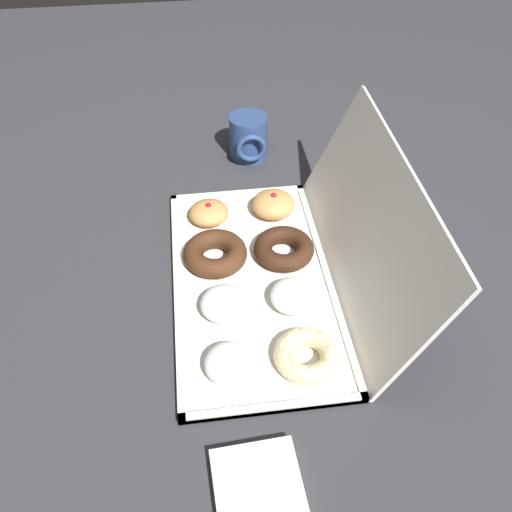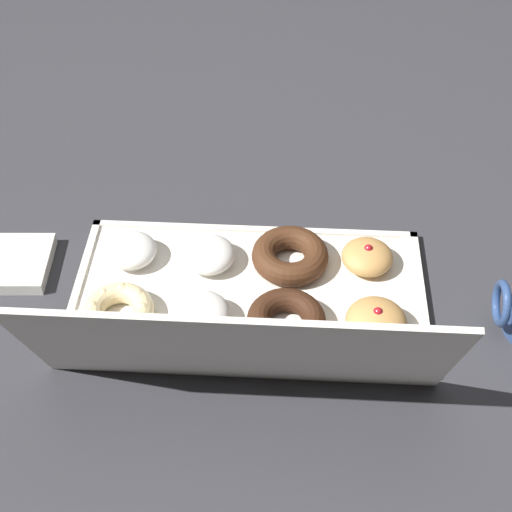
# 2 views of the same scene
# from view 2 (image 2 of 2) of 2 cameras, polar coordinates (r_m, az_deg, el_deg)

# --- Properties ---
(ground_plane) EXTENTS (3.00, 3.00, 0.00)m
(ground_plane) POSITION_cam_2_polar(r_m,az_deg,el_deg) (1.19, -0.54, -3.06)
(ground_plane) COLOR #333338
(donut_box) EXTENTS (0.55, 0.29, 0.01)m
(donut_box) POSITION_cam_2_polar(r_m,az_deg,el_deg) (1.18, -0.54, -2.89)
(donut_box) COLOR silver
(donut_box) RESTS_ON ground
(box_lid_open) EXTENTS (0.55, 0.11, 0.25)m
(box_lid_open) POSITION_cam_2_polar(r_m,az_deg,el_deg) (0.96, -1.34, -7.14)
(box_lid_open) COLOR silver
(box_lid_open) RESTS_ON ground
(jelly_filled_donut_0) EXTENTS (0.08, 0.08, 0.05)m
(jelly_filled_donut_0) POSITION_cam_2_polar(r_m,az_deg,el_deg) (1.22, 8.36, -0.05)
(jelly_filled_donut_0) COLOR tan
(jelly_filled_donut_0) RESTS_ON donut_box
(chocolate_cake_ring_donut_1) EXTENTS (0.12, 0.12, 0.04)m
(chocolate_cake_ring_donut_1) POSITION_cam_2_polar(r_m,az_deg,el_deg) (1.21, 2.58, 0.02)
(chocolate_cake_ring_donut_1) COLOR #472816
(chocolate_cake_ring_donut_1) RESTS_ON donut_box
(powdered_filled_donut_2) EXTENTS (0.08, 0.08, 0.04)m
(powdered_filled_donut_2) POSITION_cam_2_polar(r_m,az_deg,el_deg) (1.21, -3.58, 0.13)
(powdered_filled_donut_2) COLOR white
(powdered_filled_donut_2) RESTS_ON donut_box
(powdered_filled_donut_3) EXTENTS (0.08, 0.08, 0.04)m
(powdered_filled_donut_3) POSITION_cam_2_polar(r_m,az_deg,el_deg) (1.23, -9.36, 0.42)
(powdered_filled_donut_3) COLOR white
(powdered_filled_donut_3) RESTS_ON donut_box
(jelly_filled_donut_4) EXTENTS (0.09, 0.09, 0.05)m
(jelly_filled_donut_4) POSITION_cam_2_polar(r_m,az_deg,el_deg) (1.12, 9.02, -4.87)
(jelly_filled_donut_4) COLOR tan
(jelly_filled_donut_4) RESTS_ON donut_box
(chocolate_cake_ring_donut_5) EXTENTS (0.12, 0.12, 0.04)m
(chocolate_cake_ring_donut_5) POSITION_cam_2_polar(r_m,az_deg,el_deg) (1.12, 2.29, -4.85)
(chocolate_cake_ring_donut_5) COLOR #381E11
(chocolate_cake_ring_donut_5) RESTS_ON donut_box
(powdered_filled_donut_6) EXTENTS (0.08, 0.08, 0.04)m
(powdered_filled_donut_6) POSITION_cam_2_polar(r_m,az_deg,el_deg) (1.12, -4.13, -4.31)
(powdered_filled_donut_6) COLOR white
(powdered_filled_donut_6) RESTS_ON donut_box
(cruller_donut_7) EXTENTS (0.11, 0.11, 0.03)m
(cruller_donut_7) POSITION_cam_2_polar(r_m,az_deg,el_deg) (1.15, -10.31, -4.08)
(cruller_donut_7) COLOR beige
(cruller_donut_7) RESTS_ON donut_box
(napkin_stack) EXTENTS (0.13, 0.13, 0.02)m
(napkin_stack) POSITION_cam_2_polar(r_m,az_deg,el_deg) (1.28, -17.82, -0.52)
(napkin_stack) COLOR white
(napkin_stack) RESTS_ON ground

